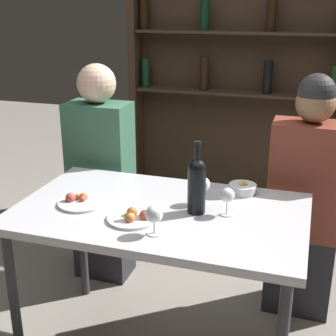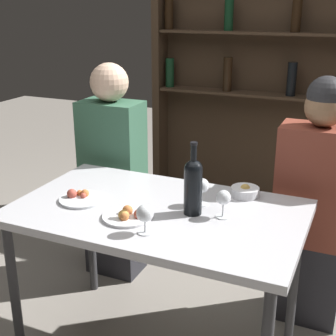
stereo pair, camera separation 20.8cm
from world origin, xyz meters
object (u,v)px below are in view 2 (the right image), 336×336
(wine_bottle, at_px, (193,184))
(wine_glass_0, at_px, (145,214))
(wine_glass_1, at_px, (202,187))
(seated_person_left, at_px, (113,177))
(food_plate_1, at_px, (128,215))
(snack_bowl, at_px, (245,191))
(wine_glass_2, at_px, (223,199))
(seated_person_right, at_px, (314,210))
(food_plate_0, at_px, (81,198))

(wine_bottle, height_order, wine_glass_0, wine_bottle)
(wine_glass_1, relative_size, seated_person_left, 0.10)
(food_plate_1, bearing_deg, wine_bottle, 34.43)
(wine_bottle, bearing_deg, snack_bowl, 60.56)
(wine_glass_2, height_order, seated_person_left, seated_person_left)
(snack_bowl, bearing_deg, seated_person_left, 162.42)
(wine_bottle, distance_m, wine_glass_1, 0.11)
(seated_person_right, bearing_deg, wine_bottle, -128.83)
(wine_glass_1, bearing_deg, wine_glass_2, -34.02)
(food_plate_1, xyz_separation_m, seated_person_left, (-0.48, 0.70, -0.15))
(food_plate_0, xyz_separation_m, seated_person_right, (0.95, 0.62, -0.14))
(wine_glass_2, bearing_deg, seated_person_right, 59.60)
(wine_glass_0, relative_size, wine_glass_2, 0.99)
(snack_bowl, distance_m, seated_person_right, 0.43)
(food_plate_0, relative_size, seated_person_right, 0.16)
(food_plate_1, bearing_deg, seated_person_right, 46.49)
(wine_glass_2, xyz_separation_m, seated_person_right, (0.31, 0.53, -0.22))
(wine_glass_0, distance_m, wine_glass_1, 0.36)
(wine_glass_2, xyz_separation_m, food_plate_0, (-0.64, -0.09, -0.07))
(wine_glass_2, xyz_separation_m, seated_person_left, (-0.84, 0.53, -0.22))
(seated_person_right, bearing_deg, seated_person_left, 180.00)
(snack_bowl, bearing_deg, wine_bottle, -119.44)
(wine_bottle, distance_m, food_plate_0, 0.53)
(wine_glass_1, relative_size, seated_person_right, 0.10)
(wine_bottle, distance_m, wine_glass_2, 0.14)
(wine_bottle, height_order, seated_person_left, seated_person_left)
(wine_glass_1, xyz_separation_m, snack_bowl, (0.15, 0.17, -0.06))
(food_plate_1, relative_size, snack_bowl, 1.62)
(wine_glass_0, relative_size, snack_bowl, 0.91)
(food_plate_1, bearing_deg, snack_bowl, 48.38)
(seated_person_right, bearing_deg, wine_glass_2, -120.40)
(wine_bottle, xyz_separation_m, wine_glass_2, (0.13, 0.02, -0.05))
(wine_glass_1, xyz_separation_m, food_plate_1, (-0.23, -0.26, -0.07))
(wine_glass_1, xyz_separation_m, food_plate_0, (-0.52, -0.17, -0.07))
(wine_glass_0, bearing_deg, seated_person_left, 127.50)
(wine_glass_2, distance_m, seated_person_right, 0.65)
(food_plate_0, height_order, seated_person_left, seated_person_left)
(wine_glass_2, distance_m, food_plate_1, 0.40)
(wine_glass_2, height_order, snack_bowl, wine_glass_2)
(wine_glass_0, bearing_deg, wine_glass_1, 72.58)
(wine_bottle, height_order, snack_bowl, wine_bottle)
(wine_glass_0, height_order, food_plate_0, wine_glass_0)
(food_plate_0, xyz_separation_m, snack_bowl, (0.67, 0.34, 0.01))
(wine_glass_2, bearing_deg, food_plate_0, -172.33)
(food_plate_1, relative_size, seated_person_right, 0.16)
(wine_bottle, bearing_deg, wine_glass_0, -113.19)
(wine_bottle, height_order, wine_glass_1, wine_bottle)
(wine_glass_0, height_order, wine_glass_1, wine_glass_1)
(food_plate_0, xyz_separation_m, seated_person_left, (-0.20, 0.62, -0.14))
(seated_person_left, bearing_deg, seated_person_right, -0.00)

